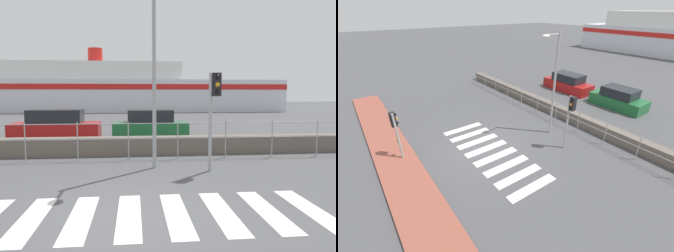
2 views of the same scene
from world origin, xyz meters
TOP-DOWN VIEW (x-y plane):
  - ground_plane at (0.00, 0.00)m, footprint 160.00×160.00m
  - crosswalk at (0.54, 0.00)m, footprint 6.75×2.40m
  - seawall at (0.00, 6.21)m, footprint 23.16×0.55m
  - harbor_fence at (-0.00, 5.33)m, footprint 20.88×0.04m
  - traffic_light_far at (2.54, 3.35)m, footprint 0.34×0.32m
  - streetlamp at (0.82, 3.73)m, footprint 0.32×1.18m
  - ferry_boat at (-0.92, 36.36)m, footprint 37.97×7.24m
  - parked_car_red at (-3.71, 10.88)m, footprint 4.33×1.71m
  - parked_car_green at (1.04, 10.88)m, footprint 3.83×1.73m

SIDE VIEW (x-z plane):
  - ground_plane at x=0.00m, z-range 0.00..0.00m
  - crosswalk at x=0.54m, z-range 0.00..0.01m
  - seawall at x=0.00m, z-range 0.00..0.68m
  - parked_car_green at x=1.04m, z-range -0.11..1.35m
  - parked_car_red at x=-3.71m, z-range -0.11..1.38m
  - harbor_fence at x=0.00m, z-range 0.20..1.52m
  - traffic_light_far at x=2.54m, z-range 0.68..3.58m
  - ferry_boat at x=-0.92m, z-range -1.36..6.55m
  - streetlamp at x=0.82m, z-range 0.71..6.32m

